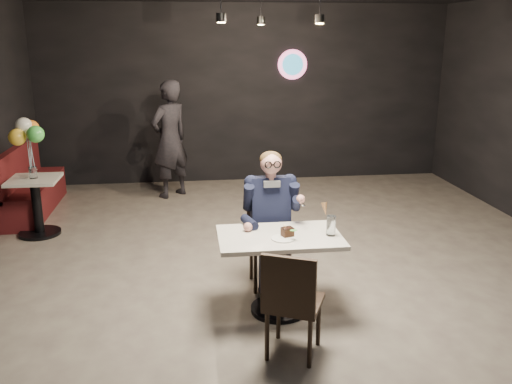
{
  "coord_description": "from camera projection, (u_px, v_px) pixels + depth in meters",
  "views": [
    {
      "loc": [
        -1.02,
        -4.82,
        2.46
      ],
      "look_at": [
        -0.37,
        0.26,
        0.99
      ],
      "focal_mm": 38.0,
      "sensor_mm": 36.0,
      "label": 1
    }
  ],
  "objects": [
    {
      "name": "floor",
      "position": [
        296.0,
        293.0,
        5.4
      ],
      "size": [
        9.0,
        9.0,
        0.0
      ],
      "primitive_type": "plane",
      "color": "gray",
      "rests_on": "ground"
    },
    {
      "name": "wall_sign",
      "position": [
        292.0,
        65.0,
        9.21
      ],
      "size": [
        0.5,
        0.06,
        0.5
      ],
      "primitive_type": null,
      "color": "pink",
      "rests_on": "floor"
    },
    {
      "name": "pendant_lights",
      "position": [
        268.0,
        0.0,
        6.51
      ],
      "size": [
        1.4,
        1.2,
        0.36
      ],
      "primitive_type": "cube",
      "color": "black",
      "rests_on": "floor"
    },
    {
      "name": "main_table",
      "position": [
        279.0,
        274.0,
        4.94
      ],
      "size": [
        1.1,
        0.7,
        0.75
      ],
      "primitive_type": "cube",
      "color": "silver",
      "rests_on": "floor"
    },
    {
      "name": "chair_far",
      "position": [
        270.0,
        243.0,
        5.44
      ],
      "size": [
        0.42,
        0.46,
        0.92
      ],
      "primitive_type": "cube",
      "color": "black",
      "rests_on": "floor"
    },
    {
      "name": "chair_near",
      "position": [
        294.0,
        300.0,
        4.26
      ],
      "size": [
        0.57,
        0.59,
        0.92
      ],
      "primitive_type": "cube",
      "rotation": [
        0.0,
        0.0,
        -0.43
      ],
      "color": "black",
      "rests_on": "floor"
    },
    {
      "name": "seated_man",
      "position": [
        270.0,
        219.0,
        5.37
      ],
      "size": [
        0.6,
        0.8,
        1.44
      ],
      "primitive_type": "cube",
      "color": "black",
      "rests_on": "floor"
    },
    {
      "name": "dessert_plate",
      "position": [
        283.0,
        239.0,
        4.74
      ],
      "size": [
        0.21,
        0.21,
        0.01
      ],
      "primitive_type": "cylinder",
      "color": "white",
      "rests_on": "main_table"
    },
    {
      "name": "cake_slice",
      "position": [
        287.0,
        232.0,
        4.78
      ],
      "size": [
        0.12,
        0.11,
        0.07
      ],
      "primitive_type": "cube",
      "rotation": [
        0.0,
        0.0,
        0.35
      ],
      "color": "black",
      "rests_on": "dessert_plate"
    },
    {
      "name": "mint_leaf",
      "position": [
        294.0,
        230.0,
        4.69
      ],
      "size": [
        0.07,
        0.04,
        0.01
      ],
      "primitive_type": "ellipsoid",
      "color": "#338E2E",
      "rests_on": "cake_slice"
    },
    {
      "name": "sundae_glass",
      "position": [
        331.0,
        226.0,
        4.81
      ],
      "size": [
        0.08,
        0.08,
        0.18
      ],
      "primitive_type": "cylinder",
      "color": "silver",
      "rests_on": "main_table"
    },
    {
      "name": "wafer_cone",
      "position": [
        325.0,
        209.0,
        4.8
      ],
      "size": [
        0.07,
        0.07,
        0.12
      ],
      "primitive_type": "cone",
      "rotation": [
        0.0,
        0.0,
        0.26
      ],
      "color": "tan",
      "rests_on": "sundae_glass"
    },
    {
      "name": "booth_bench",
      "position": [
        33.0,
        180.0,
        7.77
      ],
      "size": [
        0.48,
        1.92,
        0.96
      ],
      "primitive_type": "cube",
      "color": "#48100F",
      "rests_on": "floor"
    },
    {
      "name": "side_table",
      "position": [
        37.0,
        207.0,
        6.89
      ],
      "size": [
        0.6,
        0.6,
        0.75
      ],
      "primitive_type": "cube",
      "color": "silver",
      "rests_on": "floor"
    },
    {
      "name": "balloon_vase",
      "position": [
        33.0,
        172.0,
        6.76
      ],
      "size": [
        0.1,
        0.1,
        0.15
      ],
      "primitive_type": "cylinder",
      "color": "silver",
      "rests_on": "side_table"
    },
    {
      "name": "balloon_bunch",
      "position": [
        29.0,
        142.0,
        6.66
      ],
      "size": [
        0.38,
        0.38,
        0.63
      ],
      "primitive_type": "cube",
      "color": "yellow",
      "rests_on": "balloon_vase"
    },
    {
      "name": "passerby",
      "position": [
        170.0,
        139.0,
        8.43
      ],
      "size": [
        0.79,
        0.77,
        1.83
      ],
      "primitive_type": "imported",
      "rotation": [
        0.0,
        0.0,
        3.85
      ],
      "color": "black",
      "rests_on": "floor"
    }
  ]
}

